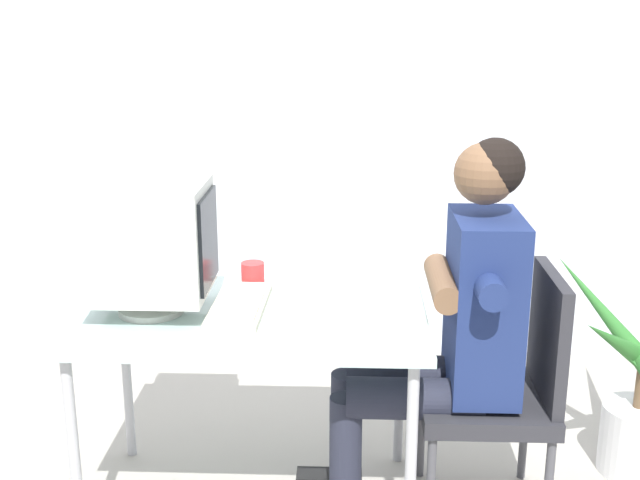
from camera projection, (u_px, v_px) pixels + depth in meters
name	position (u px, v px, depth m)	size (l,w,h in m)	color
wall_back	(346.00, 53.00, 3.81)	(8.00, 0.10, 3.00)	silver
desk	(251.00, 328.00, 2.71)	(1.17, 0.73, 0.73)	#B7B7BC
crt_monitor	(148.00, 241.00, 2.61)	(0.40, 0.33, 0.44)	silver
keyboard	(239.00, 305.00, 2.70)	(0.18, 0.43, 0.03)	beige
office_chair	(505.00, 383.00, 2.73)	(0.44, 0.44, 0.87)	#4C4C51
person_seated	(449.00, 322.00, 2.68)	(0.74, 0.56, 1.31)	navy
desk_mug	(253.00, 274.00, 2.93)	(0.08, 0.09, 0.09)	red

